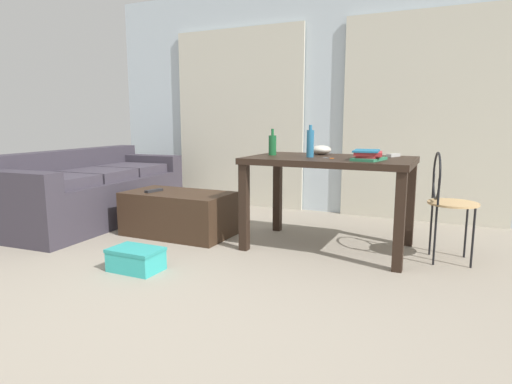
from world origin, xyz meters
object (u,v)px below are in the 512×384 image
at_px(coffee_table, 178,214).
at_px(wire_chair, 445,194).
at_px(couch, 92,192).
at_px(shoebox, 136,259).
at_px(bottle_near, 310,143).
at_px(tv_remote_on_table, 393,155).
at_px(scissors, 330,158).
at_px(craft_table, 330,170).
at_px(bottle_far, 272,145).
at_px(tv_remote_primary, 154,191).
at_px(bowl, 321,150).
at_px(book_stack, 368,155).

distance_m(coffee_table, wire_chair, 2.28).
distance_m(couch, shoebox, 1.78).
distance_m(coffee_table, bottle_near, 1.40).
distance_m(tv_remote_on_table, scissors, 0.58).
xyz_separation_m(couch, coffee_table, (1.14, -0.08, -0.11)).
relative_size(craft_table, tv_remote_on_table, 9.32).
bearing_deg(scissors, tv_remote_on_table, 41.87).
bearing_deg(craft_table, shoebox, -133.72).
distance_m(coffee_table, bottle_far, 1.09).
distance_m(bottle_near, tv_remote_primary, 1.52).
height_order(couch, bottle_near, bottle_near).
bearing_deg(bowl, bottle_near, -89.68).
distance_m(scissors, shoebox, 1.64).
bearing_deg(wire_chair, shoebox, -149.18).
bearing_deg(bowl, bottle_far, -145.28).
bearing_deg(tv_remote_on_table, craft_table, -126.48).
height_order(coffee_table, bottle_far, bottle_far).
bearing_deg(coffee_table, scissors, 2.82).
bearing_deg(craft_table, bowl, 120.98).
bearing_deg(book_stack, bowl, 140.54).
bearing_deg(shoebox, tv_remote_on_table, 42.26).
height_order(craft_table, bowl, bowl).
relative_size(couch, book_stack, 6.53).
distance_m(couch, bowl, 2.44).
height_order(craft_table, bottle_near, bottle_near).
height_order(craft_table, tv_remote_on_table, tv_remote_on_table).
relative_size(bottle_near, tv_remote_on_table, 1.85).
height_order(bottle_near, book_stack, bottle_near).
bearing_deg(couch, wire_chair, 2.47).
distance_m(wire_chair, bowl, 1.08).
bearing_deg(bottle_near, wire_chair, 5.67).
xyz_separation_m(couch, tv_remote_on_table, (2.98, 0.38, 0.46)).
bearing_deg(tv_remote_primary, tv_remote_on_table, 25.45).
height_order(craft_table, wire_chair, wire_chair).
distance_m(tv_remote_on_table, shoebox, 2.19).
relative_size(bottle_far, shoebox, 0.61).
bearing_deg(craft_table, wire_chair, 2.45).
bearing_deg(bowl, tv_remote_on_table, 1.56).
bearing_deg(bottle_far, wire_chair, 1.39).
height_order(bowl, book_stack, bowl).
bearing_deg(book_stack, tv_remote_on_table, 72.90).
bearing_deg(scissors, shoebox, -137.59).
bearing_deg(tv_remote_primary, scissors, 16.04).
relative_size(craft_table, bowl, 7.47).
relative_size(couch, craft_table, 1.61).
xyz_separation_m(wire_chair, bottle_near, (-1.02, -0.10, 0.36)).
xyz_separation_m(bowl, shoebox, (-0.93, -1.38, -0.72)).
relative_size(bottle_near, bottle_far, 1.15).
height_order(coffee_table, wire_chair, wire_chair).
bearing_deg(bottle_near, tv_remote_on_table, 28.73).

